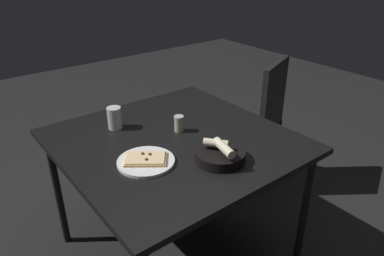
# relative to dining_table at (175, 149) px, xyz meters

# --- Properties ---
(ground) EXTENTS (8.00, 8.00, 0.00)m
(ground) POSITION_rel_dining_table_xyz_m (0.00, 0.00, -0.70)
(ground) COLOR black
(dining_table) EXTENTS (1.08, 1.09, 0.76)m
(dining_table) POSITION_rel_dining_table_xyz_m (0.00, 0.00, 0.00)
(dining_table) COLOR black
(dining_table) RESTS_ON ground
(pizza_plate) EXTENTS (0.26, 0.26, 0.04)m
(pizza_plate) POSITION_rel_dining_table_xyz_m (0.23, 0.11, 0.07)
(pizza_plate) COLOR white
(pizza_plate) RESTS_ON dining_table
(bread_basket) EXTENTS (0.22, 0.22, 0.10)m
(bread_basket) POSITION_rel_dining_table_xyz_m (-0.04, 0.29, 0.09)
(bread_basket) COLOR black
(bread_basket) RESTS_ON dining_table
(beer_glass) EXTENTS (0.07, 0.07, 0.12)m
(beer_glass) POSITION_rel_dining_table_xyz_m (0.18, -0.29, 0.11)
(beer_glass) COLOR silver
(beer_glass) RESTS_ON dining_table
(pepper_shaker) EXTENTS (0.05, 0.05, 0.09)m
(pepper_shaker) POSITION_rel_dining_table_xyz_m (-0.07, -0.05, 0.10)
(pepper_shaker) COLOR #BFB299
(pepper_shaker) RESTS_ON dining_table
(chair_near) EXTENTS (0.57, 0.57, 0.94)m
(chair_near) POSITION_rel_dining_table_xyz_m (-0.90, -0.26, -0.17)
(chair_near) COLOR black
(chair_near) RESTS_ON ground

